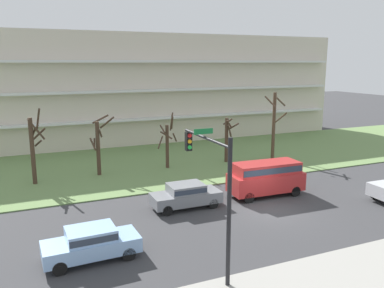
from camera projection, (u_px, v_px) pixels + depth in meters
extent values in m
plane|color=#38383A|center=(270.00, 210.00, 24.58)|extent=(160.00, 160.00, 0.00)
cube|color=#99968E|center=(374.00, 270.00, 17.37)|extent=(80.00, 4.00, 0.15)
cube|color=#66844C|center=(185.00, 160.00, 37.17)|extent=(80.00, 16.00, 0.08)
cube|color=beige|center=(144.00, 87.00, 47.71)|extent=(46.66, 10.16, 12.23)
cube|color=silver|center=(159.00, 118.00, 43.35)|extent=(44.79, 0.90, 0.24)
cube|color=silver|center=(159.00, 90.00, 42.73)|extent=(44.79, 0.90, 0.24)
cube|color=silver|center=(158.00, 61.00, 42.11)|extent=(44.79, 0.90, 0.24)
cylinder|color=#423023|center=(33.00, 152.00, 29.24)|extent=(0.32, 0.32, 5.10)
cylinder|color=#423023|center=(36.00, 128.00, 29.14)|extent=(0.40, 0.88, 0.64)
cylinder|color=#423023|center=(36.00, 129.00, 28.56)|extent=(1.20, 0.92, 1.73)
cylinder|color=#423023|center=(34.00, 133.00, 29.14)|extent=(0.46, 0.57, 0.82)
cylinder|color=#423023|center=(38.00, 119.00, 29.07)|extent=(0.39, 1.28, 1.71)
cylinder|color=#423023|center=(38.00, 143.00, 29.47)|extent=(0.57, 1.01, 0.66)
cylinder|color=#423023|center=(38.00, 135.00, 29.60)|extent=(1.06, 1.20, 1.12)
cylinder|color=#423023|center=(98.00, 149.00, 31.65)|extent=(0.32, 0.32, 4.45)
cylinder|color=#423023|center=(94.00, 144.00, 31.51)|extent=(0.29, 0.67, 0.84)
cylinder|color=#423023|center=(107.00, 123.00, 31.89)|extent=(0.89, 1.85, 1.17)
cylinder|color=#423023|center=(93.00, 144.00, 31.28)|extent=(0.41, 0.97, 0.93)
cylinder|color=#423023|center=(100.00, 133.00, 31.37)|extent=(0.41, 0.61, 0.73)
cylinder|color=#423023|center=(100.00, 119.00, 31.83)|extent=(1.26, 0.93, 0.82)
cylinder|color=#423023|center=(167.00, 147.00, 33.91)|extent=(0.29, 0.29, 3.82)
cylinder|color=#423023|center=(166.00, 135.00, 33.20)|extent=(1.01, 0.61, 0.71)
cylinder|color=#423023|center=(163.00, 129.00, 33.38)|extent=(0.26, 0.92, 0.66)
cylinder|color=#423023|center=(171.00, 122.00, 33.58)|extent=(0.23, 0.93, 1.67)
cylinder|color=#423023|center=(175.00, 137.00, 33.64)|extent=(0.86, 1.27, 0.99)
cylinder|color=#423023|center=(160.00, 142.00, 33.97)|extent=(0.88, 1.12, 0.94)
cylinder|color=#423023|center=(172.00, 123.00, 33.56)|extent=(0.36, 1.00, 1.22)
cylinder|color=#423023|center=(226.00, 141.00, 35.91)|extent=(0.31, 0.31, 4.15)
cylinder|color=#423023|center=(230.00, 130.00, 35.57)|extent=(0.65, 0.53, 1.05)
cylinder|color=#423023|center=(228.00, 122.00, 35.94)|extent=(0.75, 0.69, 0.65)
cylinder|color=#423023|center=(231.00, 137.00, 35.68)|extent=(0.77, 0.79, 1.12)
cylinder|color=#423023|center=(229.00, 124.00, 35.39)|extent=(0.71, 0.40, 0.79)
cylinder|color=#423023|center=(234.00, 126.00, 36.01)|extent=(0.29, 1.57, 0.86)
cylinder|color=#4C3828|center=(274.00, 127.00, 36.86)|extent=(0.31, 0.31, 6.35)
cylinder|color=#4C3828|center=(281.00, 118.00, 37.08)|extent=(0.31, 1.68, 1.24)
cylinder|color=#4C3828|center=(281.00, 102.00, 35.90)|extent=(1.38, 0.61, 0.92)
cylinder|color=#4C3828|center=(270.00, 102.00, 36.01)|extent=(0.47, 1.31, 0.98)
cube|color=slate|center=(186.00, 198.00, 24.90)|extent=(4.41, 1.82, 0.70)
cube|color=slate|center=(186.00, 188.00, 24.77)|extent=(2.21, 1.66, 0.55)
cube|color=#2D3847|center=(186.00, 188.00, 24.77)|extent=(2.16, 1.70, 0.30)
cylinder|color=black|center=(167.00, 211.00, 23.67)|extent=(0.64, 0.22, 0.64)
cylinder|color=black|center=(159.00, 202.00, 25.09)|extent=(0.64, 0.22, 0.64)
cylinder|color=black|center=(213.00, 204.00, 24.85)|extent=(0.64, 0.22, 0.64)
cylinder|color=black|center=(203.00, 196.00, 26.27)|extent=(0.64, 0.22, 0.64)
cylinder|color=black|center=(376.00, 193.00, 26.54)|extent=(0.81, 0.25, 0.80)
cube|color=#B22828|center=(266.00, 182.00, 27.13)|extent=(5.27, 2.18, 1.25)
cube|color=#B22828|center=(266.00, 168.00, 26.93)|extent=(4.66, 2.00, 0.75)
cube|color=#2D3847|center=(266.00, 168.00, 26.93)|extent=(4.57, 2.04, 0.41)
cylinder|color=black|center=(249.00, 198.00, 25.80)|extent=(0.73, 0.25, 0.72)
cylinder|color=black|center=(236.00, 190.00, 27.43)|extent=(0.73, 0.25, 0.72)
cylinder|color=black|center=(295.00, 191.00, 27.09)|extent=(0.73, 0.25, 0.72)
cylinder|color=black|center=(281.00, 184.00, 28.72)|extent=(0.73, 0.25, 0.72)
cube|color=#8CB2E0|center=(92.00, 246.00, 18.30)|extent=(4.46, 1.96, 0.70)
cube|color=#8CB2E0|center=(91.00, 234.00, 18.17)|extent=(2.26, 1.73, 0.55)
cube|color=#2D3847|center=(91.00, 234.00, 18.17)|extent=(2.21, 1.77, 0.30)
cylinder|color=black|center=(120.00, 240.00, 19.71)|extent=(0.65, 0.24, 0.64)
cylinder|color=black|center=(129.00, 254.00, 18.31)|extent=(0.65, 0.24, 0.64)
cylinder|color=black|center=(55.00, 253.00, 18.42)|extent=(0.65, 0.24, 0.64)
cylinder|color=black|center=(60.00, 268.00, 17.02)|extent=(0.65, 0.24, 0.64)
cylinder|color=black|center=(229.00, 216.00, 15.47)|extent=(0.18, 0.18, 6.28)
cylinder|color=black|center=(206.00, 138.00, 16.90)|extent=(0.12, 4.41, 0.12)
cube|color=black|center=(188.00, 141.00, 18.72)|extent=(0.28, 0.28, 0.90)
sphere|color=red|center=(190.00, 136.00, 18.52)|extent=(0.20, 0.20, 0.20)
sphere|color=#F2A519|center=(190.00, 141.00, 18.58)|extent=(0.20, 0.20, 0.20)
sphere|color=green|center=(190.00, 147.00, 18.64)|extent=(0.20, 0.20, 0.20)
cube|color=#197238|center=(203.00, 131.00, 17.05)|extent=(0.90, 0.04, 0.24)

